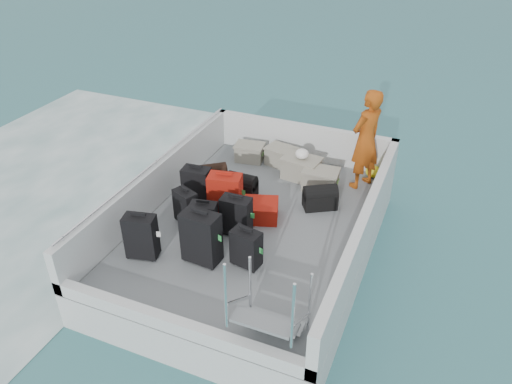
% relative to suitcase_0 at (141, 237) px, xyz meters
% --- Properties ---
extents(ground, '(160.00, 160.00, 0.00)m').
position_rel_suitcase_0_xyz_m(ground, '(1.15, 1.37, -0.97)').
color(ground, '#1C5463').
rests_on(ground, ground).
extents(wake_foam, '(10.00, 10.00, 0.00)m').
position_rel_suitcase_0_xyz_m(wake_foam, '(-3.65, 1.37, -0.97)').
color(wake_foam, white).
rests_on(wake_foam, ground).
extents(ferry_hull, '(3.60, 5.00, 0.60)m').
position_rel_suitcase_0_xyz_m(ferry_hull, '(1.15, 1.37, -0.67)').
color(ferry_hull, silver).
rests_on(ferry_hull, ground).
extents(deck, '(3.30, 4.70, 0.02)m').
position_rel_suitcase_0_xyz_m(deck, '(1.15, 1.37, -0.36)').
color(deck, gray).
rests_on(deck, ferry_hull).
extents(deck_fittings, '(3.60, 5.00, 0.90)m').
position_rel_suitcase_0_xyz_m(deck_fittings, '(1.50, 1.05, 0.03)').
color(deck_fittings, silver).
rests_on(deck_fittings, deck).
extents(suitcase_0, '(0.49, 0.35, 0.69)m').
position_rel_suitcase_0_xyz_m(suitcase_0, '(0.00, 0.00, 0.00)').
color(suitcase_0, black).
rests_on(suitcase_0, deck).
extents(suitcase_1, '(0.44, 0.35, 0.58)m').
position_rel_suitcase_0_xyz_m(suitcase_1, '(0.16, 0.98, -0.06)').
color(suitcase_1, black).
rests_on(suitcase_1, deck).
extents(suitcase_2, '(0.48, 0.32, 0.66)m').
position_rel_suitcase_0_xyz_m(suitcase_2, '(0.04, 1.56, -0.02)').
color(suitcase_2, black).
rests_on(suitcase_2, deck).
extents(suitcase_3, '(0.55, 0.34, 0.80)m').
position_rel_suitcase_0_xyz_m(suitcase_3, '(0.83, 0.25, 0.05)').
color(suitcase_3, black).
rests_on(suitcase_3, deck).
extents(suitcase_4, '(0.44, 0.31, 0.59)m').
position_rel_suitcase_0_xyz_m(suitcase_4, '(0.60, 0.77, -0.05)').
color(suitcase_4, black).
rests_on(suitcase_4, deck).
extents(suitcase_5, '(0.58, 0.41, 0.72)m').
position_rel_suitcase_0_xyz_m(suitcase_5, '(0.63, 1.43, 0.01)').
color(suitcase_5, '#A3160C').
rests_on(suitcase_5, deck).
extents(suitcase_6, '(0.45, 0.32, 0.57)m').
position_rel_suitcase_0_xyz_m(suitcase_6, '(1.45, 0.40, -0.06)').
color(suitcase_6, black).
rests_on(suitcase_6, deck).
extents(suitcase_7, '(0.46, 0.28, 0.63)m').
position_rel_suitcase_0_xyz_m(suitcase_7, '(1.01, 1.02, -0.03)').
color(suitcase_7, black).
rests_on(suitcase_7, deck).
extents(suitcase_8, '(0.86, 0.70, 0.29)m').
position_rel_suitcase_0_xyz_m(suitcase_8, '(1.11, 1.52, -0.20)').
color(suitcase_8, '#A3160C').
rests_on(suitcase_8, deck).
extents(duffel_0, '(0.55, 0.52, 0.32)m').
position_rel_suitcase_0_xyz_m(duffel_0, '(0.03, 2.18, -0.19)').
color(duffel_0, black).
rests_on(duffel_0, deck).
extents(duffel_1, '(0.51, 0.31, 0.32)m').
position_rel_suitcase_0_xyz_m(duffel_1, '(0.63, 2.07, -0.19)').
color(duffel_1, black).
rests_on(duffel_1, deck).
extents(duffel_2, '(0.62, 0.54, 0.32)m').
position_rel_suitcase_0_xyz_m(duffel_2, '(1.99, 2.22, -0.19)').
color(duffel_2, black).
rests_on(duffel_2, deck).
extents(crate_0, '(0.56, 0.42, 0.31)m').
position_rel_suitcase_0_xyz_m(crate_0, '(0.25, 3.28, -0.19)').
color(crate_0, gray).
rests_on(crate_0, deck).
extents(crate_1, '(0.62, 0.49, 0.33)m').
position_rel_suitcase_0_xyz_m(crate_1, '(0.89, 3.35, -0.18)').
color(crate_1, gray).
rests_on(crate_1, deck).
extents(crate_2, '(0.68, 0.52, 0.38)m').
position_rel_suitcase_0_xyz_m(crate_2, '(1.39, 3.02, -0.16)').
color(crate_2, gray).
rests_on(crate_2, deck).
extents(crate_3, '(0.60, 0.44, 0.35)m').
position_rel_suitcase_0_xyz_m(crate_3, '(1.82, 2.79, -0.17)').
color(crate_3, gray).
rests_on(crate_3, deck).
extents(yellow_bag, '(0.28, 0.26, 0.22)m').
position_rel_suitcase_0_xyz_m(yellow_bag, '(2.60, 3.57, -0.24)').
color(yellow_bag, yellow).
rests_on(yellow_bag, deck).
extents(white_bag, '(0.24, 0.24, 0.18)m').
position_rel_suitcase_0_xyz_m(white_bag, '(1.39, 3.02, 0.12)').
color(white_bag, white).
rests_on(white_bag, crate_2).
extents(passenger, '(0.70, 0.78, 1.79)m').
position_rel_suitcase_0_xyz_m(passenger, '(2.45, 3.21, 0.55)').
color(passenger, '#DF5D14').
rests_on(passenger, deck).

